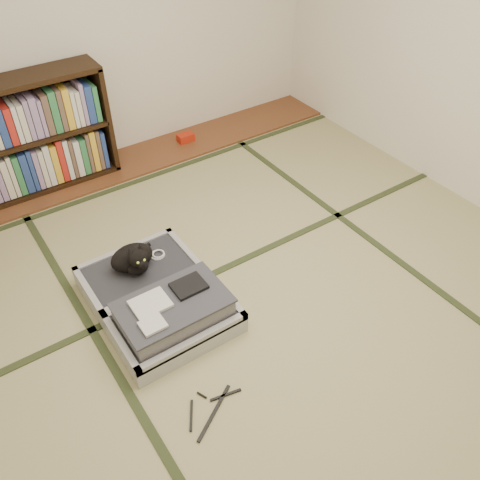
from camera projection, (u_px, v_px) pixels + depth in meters
floor at (264, 302)px, 3.25m from camera, size 4.50×4.50×0.00m
wood_strip at (131, 162)px, 4.49m from camera, size 4.00×0.50×0.02m
red_item at (186, 138)px, 4.73m from camera, size 0.15×0.09×0.07m
room_shell at (274, 83)px, 2.29m from camera, size 4.50×4.50×4.50m
tatami_borders at (223, 258)px, 3.55m from camera, size 4.00×4.50×0.01m
bookcase at (22, 141)px, 3.90m from camera, size 1.37×0.31×0.92m
suitcase at (160, 300)px, 3.12m from camera, size 0.72×0.96×0.28m
cat at (134, 259)px, 3.21m from camera, size 0.32×0.32×0.26m
cable_coil at (158, 255)px, 3.37m from camera, size 0.10×0.10×0.02m
hanger at (211, 408)px, 2.67m from camera, size 0.35×0.25×0.01m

